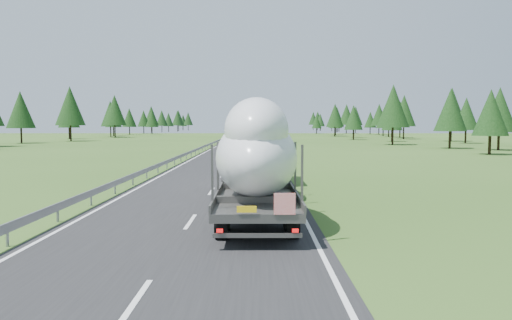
{
  "coord_description": "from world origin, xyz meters",
  "views": [
    {
      "loc": [
        2.67,
        -19.62,
        3.89
      ],
      "look_at": [
        2.6,
        4.04,
        2.19
      ],
      "focal_mm": 35.0,
      "sensor_mm": 36.0,
      "label": 1
    }
  ],
  "objects_px": {
    "highway_sign": "(280,135)",
    "distant_car_blue": "(248,130)",
    "distant_van": "(240,136)",
    "boat_truck": "(256,153)",
    "distant_car_dark": "(256,130)"
  },
  "relations": [
    {
      "from": "highway_sign",
      "to": "distant_car_blue",
      "type": "bearing_deg",
      "value": 93.34
    },
    {
      "from": "highway_sign",
      "to": "distant_van",
      "type": "distance_m",
      "value": 37.3
    },
    {
      "from": "distant_car_blue",
      "to": "distant_van",
      "type": "bearing_deg",
      "value": -93.77
    },
    {
      "from": "highway_sign",
      "to": "distant_car_dark",
      "type": "height_order",
      "value": "highway_sign"
    },
    {
      "from": "highway_sign",
      "to": "boat_truck",
      "type": "relative_size",
      "value": 0.12
    },
    {
      "from": "boat_truck",
      "to": "distant_van",
      "type": "bearing_deg",
      "value": 92.39
    },
    {
      "from": "distant_van",
      "to": "distant_car_blue",
      "type": "relative_size",
      "value": 1.22
    },
    {
      "from": "boat_truck",
      "to": "distant_car_dark",
      "type": "xyz_separation_m",
      "value": [
        -0.86,
        228.46,
        -1.67
      ]
    },
    {
      "from": "distant_car_blue",
      "to": "highway_sign",
      "type": "bearing_deg",
      "value": -90.52
    },
    {
      "from": "distant_car_dark",
      "to": "distant_car_blue",
      "type": "distance_m",
      "value": 9.66
    },
    {
      "from": "boat_truck",
      "to": "distant_car_blue",
      "type": "xyz_separation_m",
      "value": [
        -4.86,
        237.25,
        -1.76
      ]
    },
    {
      "from": "distant_car_blue",
      "to": "distant_car_dark",
      "type": "bearing_deg",
      "value": -69.42
    },
    {
      "from": "boat_truck",
      "to": "distant_car_dark",
      "type": "distance_m",
      "value": 228.47
    },
    {
      "from": "distant_van",
      "to": "distant_car_dark",
      "type": "relative_size",
      "value": 1.11
    },
    {
      "from": "highway_sign",
      "to": "boat_truck",
      "type": "height_order",
      "value": "boat_truck"
    }
  ]
}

